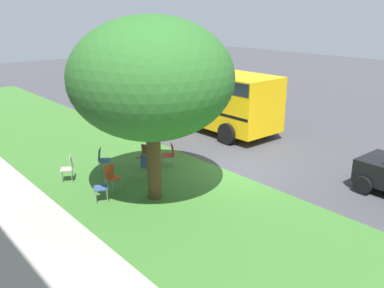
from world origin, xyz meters
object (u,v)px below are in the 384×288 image
object	(u,v)px
chair_5	(111,175)
chair_6	(103,158)
chair_1	(170,153)
chair_3	(145,154)
chair_0	(68,167)
chair_2	(147,165)
chair_4	(103,185)
school_bus	(191,89)
street_tree	(151,79)

from	to	relation	value
chair_5	chair_6	size ratio (longest dim) A/B	1.00
chair_1	chair_6	bearing A→B (deg)	62.69
chair_1	chair_6	size ratio (longest dim) A/B	1.00
chair_3	chair_0	bearing A→B (deg)	77.13
chair_1	chair_5	world-z (taller)	same
chair_0	chair_5	bearing A→B (deg)	-155.85
chair_2	chair_5	world-z (taller)	same
chair_1	chair_0	bearing A→B (deg)	72.52
chair_4	school_bus	bearing A→B (deg)	-56.06
street_tree	chair_1	xyz separation A→B (m)	(1.91, -2.07, -3.27)
chair_4	chair_2	bearing A→B (deg)	-74.12
street_tree	chair_3	distance (m)	4.25
chair_5	school_bus	distance (m)	9.26
school_bus	chair_3	bearing A→B (deg)	125.41
chair_2	chair_4	world-z (taller)	same
chair_0	chair_3	size ratio (longest dim) A/B	1.00
chair_4	school_bus	xyz separation A→B (m)	(5.57, -8.28, 1.24)
chair_0	chair_6	distance (m)	1.34
chair_4	chair_6	bearing A→B (deg)	-28.55
chair_2	chair_3	distance (m)	1.11
street_tree	school_bus	xyz separation A→B (m)	(6.42, -6.92, -2.03)
chair_6	chair_5	bearing A→B (deg)	160.24
chair_1	chair_2	xyz separation A→B (m)	(-0.47, 1.36, 0.00)
chair_1	chair_2	distance (m)	1.44
street_tree	chair_2	distance (m)	3.64
chair_0	chair_5	distance (m)	1.80
chair_0	chair_3	xyz separation A→B (m)	(-0.63, -2.76, 0.00)
chair_4	chair_5	size ratio (longest dim) A/B	1.00
chair_2	chair_4	size ratio (longest dim) A/B	1.00
chair_3	chair_5	world-z (taller)	same
chair_0	school_bus	size ratio (longest dim) A/B	0.08
chair_2	chair_3	size ratio (longest dim) A/B	1.00
chair_3	school_bus	bearing A→B (deg)	-54.59
chair_3	chair_5	size ratio (longest dim) A/B	1.00
chair_3	chair_5	distance (m)	2.26
chair_0	chair_6	xyz separation A→B (m)	(0.03, -1.34, 0.00)
chair_3	school_bus	size ratio (longest dim) A/B	0.08
school_bus	street_tree	bearing A→B (deg)	132.85
chair_5	school_bus	xyz separation A→B (m)	(5.03, -7.68, 1.24)
street_tree	chair_1	distance (m)	4.32
school_bus	chair_5	bearing A→B (deg)	123.24
chair_2	chair_0	bearing A→B (deg)	54.09
chair_0	chair_4	world-z (taller)	same
chair_5	chair_4	bearing A→B (deg)	131.84
street_tree	chair_4	bearing A→B (deg)	58.12
chair_1	chair_4	xyz separation A→B (m)	(-1.06, 3.43, 0.00)
street_tree	chair_2	size ratio (longest dim) A/B	6.37
chair_3	chair_5	xyz separation A→B (m)	(-1.01, 2.02, 0.00)
chair_3	chair_4	bearing A→B (deg)	120.59
chair_1	chair_4	size ratio (longest dim) A/B	1.00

